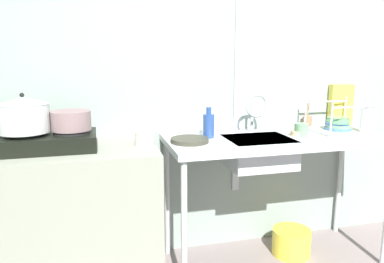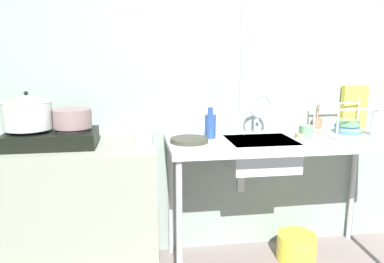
% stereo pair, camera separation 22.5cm
% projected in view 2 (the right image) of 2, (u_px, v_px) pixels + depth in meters
% --- Properties ---
extents(wall_back, '(4.92, 0.10, 2.75)m').
position_uv_depth(wall_back, '(259.00, 56.00, 2.58)').
color(wall_back, gray).
rests_on(wall_back, ground).
extents(wall_metal_strip, '(0.05, 0.01, 2.20)m').
position_uv_depth(wall_metal_strip, '(245.00, 34.00, 2.47)').
color(wall_metal_strip, silver).
extents(counter_concrete, '(1.27, 0.59, 0.86)m').
position_uv_depth(counter_concrete, '(49.00, 217.00, 2.22)').
color(counter_concrete, gray).
rests_on(counter_concrete, ground).
extents(counter_sink, '(1.45, 0.59, 0.86)m').
position_uv_depth(counter_sink, '(281.00, 149.00, 2.36)').
color(counter_sink, silver).
rests_on(counter_sink, ground).
extents(stove, '(0.50, 0.32, 0.11)m').
position_uv_depth(stove, '(52.00, 138.00, 2.14)').
color(stove, black).
rests_on(stove, counter_concrete).
extents(pot_on_left_burner, '(0.27, 0.27, 0.21)m').
position_uv_depth(pot_on_left_burner, '(28.00, 112.00, 2.09)').
color(pot_on_left_burner, silver).
rests_on(pot_on_left_burner, stove).
extents(pot_on_right_burner, '(0.21, 0.21, 0.11)m').
position_uv_depth(pot_on_right_burner, '(72.00, 118.00, 2.13)').
color(pot_on_right_burner, gray).
rests_on(pot_on_right_burner, stove).
extents(percolator, '(0.11, 0.11, 0.16)m').
position_uv_depth(percolator, '(144.00, 131.00, 2.18)').
color(percolator, beige).
rests_on(percolator, counter_concrete).
extents(sink_basin, '(0.41, 0.35, 0.18)m').
position_uv_depth(sink_basin, '(261.00, 154.00, 2.33)').
color(sink_basin, silver).
rests_on(sink_basin, counter_sink).
extents(faucet, '(0.16, 0.09, 0.27)m').
position_uv_depth(faucet, '(261.00, 108.00, 2.42)').
color(faucet, silver).
rests_on(faucet, counter_sink).
extents(frying_pan, '(0.23, 0.23, 0.03)m').
position_uv_depth(frying_pan, '(189.00, 140.00, 2.24)').
color(frying_pan, '#38372B').
rests_on(frying_pan, counter_sink).
extents(dish_rack, '(0.34, 0.32, 0.22)m').
position_uv_depth(dish_rack, '(348.00, 128.00, 2.45)').
color(dish_rack, '#BABEBB').
rests_on(dish_rack, counter_sink).
extents(cup_by_rack, '(0.09, 0.09, 0.09)m').
position_uv_depth(cup_by_rack, '(306.00, 132.00, 2.32)').
color(cup_by_rack, '#6A996C').
rests_on(cup_by_rack, counter_sink).
extents(small_bowl_on_drainboard, '(0.11, 0.11, 0.04)m').
position_uv_depth(small_bowl_on_drainboard, '(304.00, 136.00, 2.34)').
color(small_bowl_on_drainboard, beige).
rests_on(small_bowl_on_drainboard, counter_sink).
extents(bottle_by_sink, '(0.07, 0.07, 0.19)m').
position_uv_depth(bottle_by_sink, '(210.00, 125.00, 2.34)').
color(bottle_by_sink, navy).
rests_on(bottle_by_sink, counter_sink).
extents(bottle_by_rack, '(0.07, 0.07, 0.24)m').
position_uv_depth(bottle_by_rack, '(377.00, 123.00, 2.34)').
color(bottle_by_rack, white).
rests_on(bottle_by_rack, counter_sink).
extents(cereal_box, '(0.17, 0.08, 0.30)m').
position_uv_depth(cereal_box, '(354.00, 107.00, 2.65)').
color(cereal_box, gold).
rests_on(cereal_box, counter_sink).
extents(utensil_jar, '(0.06, 0.06, 0.19)m').
position_uv_depth(utensil_jar, '(317.00, 123.00, 2.63)').
color(utensil_jar, '#94674B').
rests_on(utensil_jar, counter_sink).
extents(bucket_on_floor, '(0.26, 0.26, 0.18)m').
position_uv_depth(bucket_on_floor, '(297.00, 247.00, 2.55)').
color(bucket_on_floor, yellow).
rests_on(bucket_on_floor, ground).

